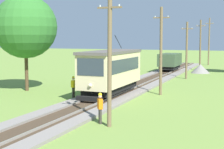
{
  "coord_description": "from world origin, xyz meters",
  "views": [
    {
      "loc": [
        10.74,
        -4.57,
        4.89
      ],
      "look_at": [
        -0.4,
        23.02,
        1.71
      ],
      "focal_mm": 55.68,
      "sensor_mm": 36.0,
      "label": 1
    }
  ],
  "objects_px": {
    "red_tram": "(111,70)",
    "track_worker": "(100,107)",
    "utility_pole_near_tram": "(110,58)",
    "second_worker": "(73,86)",
    "utility_pole_far": "(187,50)",
    "utility_pole_distant": "(200,45)",
    "utility_pole_mid": "(161,50)",
    "gravel_pile": "(200,69)",
    "utility_pole_horizon": "(209,41)",
    "freight_car": "(170,61)",
    "tree_left_near": "(25,27)"
  },
  "relations": [
    {
      "from": "red_tram",
      "to": "track_worker",
      "type": "distance_m",
      "value": 9.26
    },
    {
      "from": "utility_pole_near_tram",
      "to": "second_worker",
      "type": "bearing_deg",
      "value": 130.26
    },
    {
      "from": "utility_pole_far",
      "to": "utility_pole_distant",
      "type": "bearing_deg",
      "value": 90.0
    },
    {
      "from": "utility_pole_mid",
      "to": "gravel_pile",
      "type": "distance_m",
      "value": 20.24
    },
    {
      "from": "utility_pole_distant",
      "to": "utility_pole_horizon",
      "type": "xyz_separation_m",
      "value": [
        0.0,
        11.09,
        0.43
      ]
    },
    {
      "from": "utility_pole_horizon",
      "to": "gravel_pile",
      "type": "distance_m",
      "value": 15.5
    },
    {
      "from": "utility_pole_far",
      "to": "track_worker",
      "type": "height_order",
      "value": "utility_pole_far"
    },
    {
      "from": "track_worker",
      "to": "utility_pole_mid",
      "type": "bearing_deg",
      "value": -132.14
    },
    {
      "from": "freight_car",
      "to": "track_worker",
      "type": "height_order",
      "value": "freight_car"
    },
    {
      "from": "utility_pole_far",
      "to": "tree_left_near",
      "type": "bearing_deg",
      "value": -129.1
    },
    {
      "from": "utility_pole_mid",
      "to": "utility_pole_far",
      "type": "height_order",
      "value": "utility_pole_mid"
    },
    {
      "from": "utility_pole_distant",
      "to": "gravel_pile",
      "type": "bearing_deg",
      "value": -81.03
    },
    {
      "from": "freight_car",
      "to": "tree_left_near",
      "type": "relative_size",
      "value": 0.6
    },
    {
      "from": "freight_car",
      "to": "gravel_pile",
      "type": "relative_size",
      "value": 2.0
    },
    {
      "from": "gravel_pile",
      "to": "second_worker",
      "type": "xyz_separation_m",
      "value": [
        -6.81,
        -24.09,
        0.36
      ]
    },
    {
      "from": "utility_pole_horizon",
      "to": "utility_pole_distant",
      "type": "bearing_deg",
      "value": -90.0
    },
    {
      "from": "utility_pole_horizon",
      "to": "gravel_pile",
      "type": "height_order",
      "value": "utility_pole_horizon"
    },
    {
      "from": "red_tram",
      "to": "second_worker",
      "type": "height_order",
      "value": "red_tram"
    },
    {
      "from": "freight_car",
      "to": "utility_pole_near_tram",
      "type": "distance_m",
      "value": 31.42
    },
    {
      "from": "utility_pole_distant",
      "to": "tree_left_near",
      "type": "bearing_deg",
      "value": -114.59
    },
    {
      "from": "red_tram",
      "to": "utility_pole_far",
      "type": "height_order",
      "value": "utility_pole_far"
    },
    {
      "from": "red_tram",
      "to": "utility_pole_far",
      "type": "bearing_deg",
      "value": 76.42
    },
    {
      "from": "tree_left_near",
      "to": "second_worker",
      "type": "bearing_deg",
      "value": -17.2
    },
    {
      "from": "utility_pole_distant",
      "to": "track_worker",
      "type": "xyz_separation_m",
      "value": [
        -0.72,
        -35.03,
        -2.86
      ]
    },
    {
      "from": "utility_pole_mid",
      "to": "utility_pole_horizon",
      "type": "relative_size",
      "value": 0.89
    },
    {
      "from": "gravel_pile",
      "to": "utility_pole_distant",
      "type": "bearing_deg",
      "value": 98.97
    },
    {
      "from": "utility_pole_distant",
      "to": "second_worker",
      "type": "bearing_deg",
      "value": -102.44
    },
    {
      "from": "utility_pole_mid",
      "to": "track_worker",
      "type": "relative_size",
      "value": 4.17
    },
    {
      "from": "gravel_pile",
      "to": "second_worker",
      "type": "relative_size",
      "value": 1.46
    },
    {
      "from": "second_worker",
      "to": "utility_pole_distant",
      "type": "bearing_deg",
      "value": 80.93
    },
    {
      "from": "utility_pole_distant",
      "to": "track_worker",
      "type": "bearing_deg",
      "value": -91.18
    },
    {
      "from": "freight_car",
      "to": "utility_pole_distant",
      "type": "bearing_deg",
      "value": 49.65
    },
    {
      "from": "track_worker",
      "to": "freight_car",
      "type": "bearing_deg",
      "value": -123.11
    },
    {
      "from": "utility_pole_far",
      "to": "utility_pole_mid",
      "type": "bearing_deg",
      "value": -90.0
    },
    {
      "from": "utility_pole_horizon",
      "to": "second_worker",
      "type": "xyz_separation_m",
      "value": [
        -6.19,
        -39.14,
        -3.29
      ]
    },
    {
      "from": "utility_pole_mid",
      "to": "utility_pole_horizon",
      "type": "height_order",
      "value": "utility_pole_horizon"
    },
    {
      "from": "utility_pole_far",
      "to": "utility_pole_distant",
      "type": "height_order",
      "value": "utility_pole_distant"
    },
    {
      "from": "utility_pole_near_tram",
      "to": "utility_pole_far",
      "type": "height_order",
      "value": "utility_pole_near_tram"
    },
    {
      "from": "freight_car",
      "to": "utility_pole_horizon",
      "type": "bearing_deg",
      "value": 76.81
    },
    {
      "from": "utility_pole_horizon",
      "to": "tree_left_near",
      "type": "xyz_separation_m",
      "value": [
        -12.01,
        -37.34,
        1.58
      ]
    },
    {
      "from": "utility_pole_distant",
      "to": "utility_pole_horizon",
      "type": "height_order",
      "value": "utility_pole_horizon"
    },
    {
      "from": "freight_car",
      "to": "utility_pole_near_tram",
      "type": "height_order",
      "value": "utility_pole_near_tram"
    },
    {
      "from": "second_worker",
      "to": "tree_left_near",
      "type": "distance_m",
      "value": 7.8
    },
    {
      "from": "freight_car",
      "to": "gravel_pile",
      "type": "distance_m",
      "value": 4.32
    },
    {
      "from": "red_tram",
      "to": "gravel_pile",
      "type": "distance_m",
      "value": 22.79
    },
    {
      "from": "utility_pole_mid",
      "to": "tree_left_near",
      "type": "relative_size",
      "value": 0.85
    },
    {
      "from": "utility_pole_far",
      "to": "gravel_pile",
      "type": "bearing_deg",
      "value": 85.24
    },
    {
      "from": "track_worker",
      "to": "utility_pole_horizon",
      "type": "bearing_deg",
      "value": -129.32
    },
    {
      "from": "red_tram",
      "to": "utility_pole_far",
      "type": "xyz_separation_m",
      "value": [
        3.58,
        14.84,
        1.26
      ]
    },
    {
      "from": "red_tram",
      "to": "utility_pole_distant",
      "type": "xyz_separation_m",
      "value": [
        3.58,
        26.31,
        1.65
      ]
    }
  ]
}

